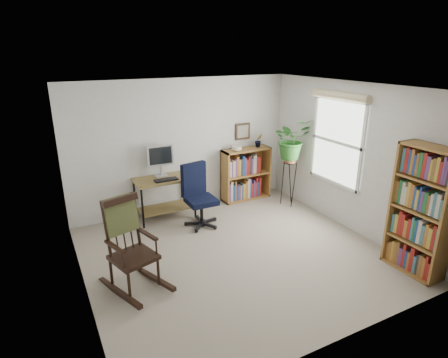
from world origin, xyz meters
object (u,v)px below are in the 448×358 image
rocking_chair (133,245)px  low_bookshelf (246,174)px  office_chair (201,196)px  desk (165,198)px  tall_bookshelf (421,211)px

rocking_chair → low_bookshelf: (2.76, 1.94, -0.08)m
office_chair → desk: bearing=115.1°
desk → rocking_chair: rocking_chair is taller
office_chair → low_bookshelf: 1.48m
rocking_chair → low_bookshelf: rocking_chair is taller
low_bookshelf → tall_bookshelf: 3.37m
rocking_chair → tall_bookshelf: size_ratio=0.69×
tall_bookshelf → rocking_chair: bearing=158.8°
office_chair → low_bookshelf: bearing=18.0°
desk → office_chair: bearing=-53.8°
low_bookshelf → rocking_chair: bearing=-144.9°
low_bookshelf → tall_bookshelf: size_ratio=0.59×
desk → rocking_chair: bearing=-119.4°
office_chair → tall_bookshelf: 3.26m
desk → rocking_chair: 2.10m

